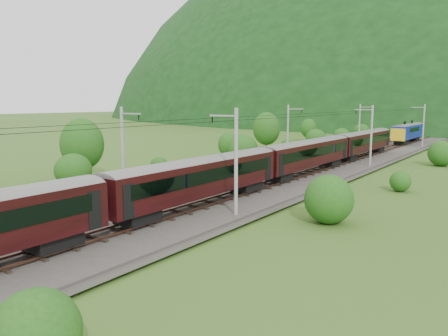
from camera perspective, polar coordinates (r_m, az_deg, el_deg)
The scene contains 14 objects.
ground at distance 36.89m, azimuth -6.47°, elevation -5.09°, with size 600.00×600.00×0.00m, color #39551A.
railbed at distance 44.58m, azimuth 2.20°, elevation -2.46°, with size 14.00×220.00×0.30m, color #38332D.
track_left at distance 45.88m, azimuth -0.30°, elevation -1.85°, with size 2.40×220.00×0.27m.
track_right at distance 43.28m, azimuth 4.85°, elevation -2.52°, with size 2.40×220.00×0.27m.
catenary_left at distance 65.98m, azimuth 8.39°, elevation 4.87°, with size 2.54×192.28×8.00m.
catenary_right at distance 61.34m, azimuth 18.62°, elevation 4.23°, with size 2.54×192.28×8.00m.
overhead_wires at distance 43.78m, azimuth 2.25°, elevation 6.50°, with size 4.83×198.00×0.03m.
mountain_ridge at distance 356.99m, azimuth 12.03°, elevation 7.03°, with size 336.00×280.00×132.00m, color black.
train at distance 43.10m, azimuth 5.11°, elevation 1.23°, with size 2.65×125.92×4.59m.
hazard_post_near at distance 63.66m, azimuth 13.05°, elevation 1.42°, with size 0.15×0.15×1.37m, color red.
hazard_post_far at distance 54.26m, azimuth 9.20°, elevation 0.42°, with size 0.17×0.17×1.56m, color red.
signal at distance 74.42m, azimuth 12.87°, elevation 2.95°, with size 0.25×0.25×2.28m.
vegetation_left at distance 57.74m, azimuth -5.20°, elevation 2.66°, with size 11.91×147.77×7.09m.
vegetation_right at distance 41.84m, azimuth 19.40°, elevation -1.91°, with size 5.06×101.71×3.20m.
Camera 1 is at (24.17, -26.47, 8.71)m, focal length 35.00 mm.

